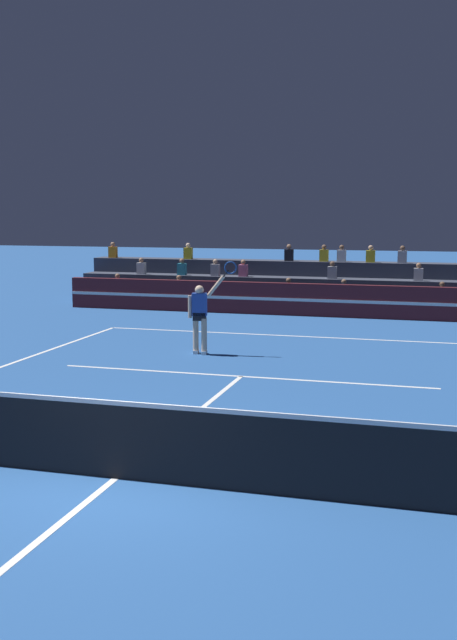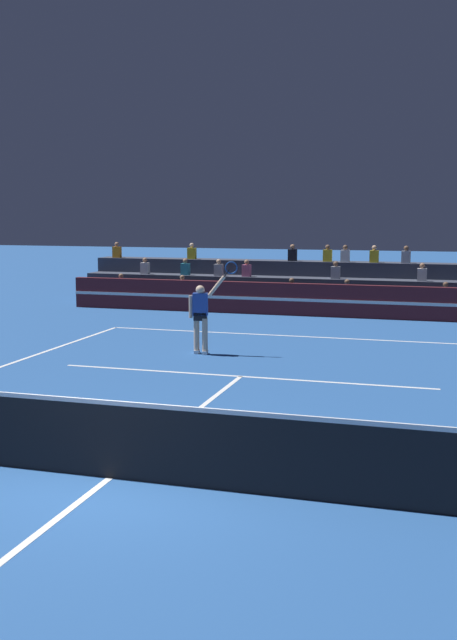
% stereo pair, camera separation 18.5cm
% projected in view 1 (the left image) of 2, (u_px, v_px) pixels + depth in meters
% --- Properties ---
extents(ground_plane, '(120.00, 120.00, 0.00)m').
position_uv_depth(ground_plane, '(116.00, 478.00, 9.90)').
color(ground_plane, '#285699').
extents(court_lines, '(11.10, 23.90, 0.01)m').
position_uv_depth(court_lines, '(116.00, 478.00, 9.90)').
color(court_lines, white).
rests_on(court_lines, ground).
extents(tennis_net, '(12.00, 0.10, 1.10)m').
position_uv_depth(tennis_net, '(115.00, 439.00, 9.82)').
color(tennis_net, black).
rests_on(tennis_net, ground).
extents(sponsor_banner_wall, '(18.00, 0.26, 1.10)m').
position_uv_depth(sponsor_banner_wall, '(316.00, 300.00, 25.15)').
color(sponsor_banner_wall, '#51191E').
rests_on(sponsor_banner_wall, ground).
extents(bleacher_stand, '(18.98, 2.85, 2.28)m').
position_uv_depth(bleacher_stand, '(327.00, 290.00, 27.55)').
color(bleacher_stand, '#383D4C').
rests_on(bleacher_stand, ground).
extents(tennis_player, '(1.25, 0.33, 2.37)m').
position_uv_depth(tennis_player, '(201.00, 315.00, 18.41)').
color(tennis_player, beige).
rests_on(tennis_player, ground).
extents(tennis_ball, '(0.07, 0.07, 0.07)m').
position_uv_depth(tennis_ball, '(152.00, 406.00, 13.49)').
color(tennis_ball, '#C6DB33').
rests_on(tennis_ball, ground).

